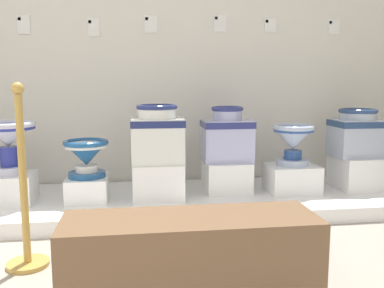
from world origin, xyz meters
The scene contains 22 objects.
wall_back centered at (1.98, 3.23, 1.42)m, with size 4.17×0.06×2.85m, color silver.
display_platform centered at (1.98, 2.66, 0.05)m, with size 3.20×1.04×0.11m, color white.
plinth_block_leftmost centered at (0.64, 2.61, 0.22)m, with size 0.33×0.30×0.22m, color white.
antique_toilet_leftmost centered at (0.64, 2.61, 0.60)m, with size 0.39×0.39×0.38m.
plinth_block_central_ornate centered at (1.18, 2.62, 0.20)m, with size 0.30×0.33×0.18m, color white.
antique_toilet_central_ornate centered at (1.18, 2.62, 0.46)m, with size 0.33×0.33×0.28m.
plinth_block_broad_patterned centered at (1.70, 2.61, 0.25)m, with size 0.38×0.33×0.27m, color white.
antique_toilet_broad_patterned centered at (1.70, 2.61, 0.61)m, with size 0.39×0.31×0.44m.
plinth_block_tall_cobalt centered at (2.27, 2.75, 0.23)m, with size 0.36×0.37×0.24m, color white.
antique_toilet_tall_cobalt centered at (2.27, 2.75, 0.57)m, with size 0.40×0.29×0.44m.
plinth_block_rightmost centered at (2.78, 2.64, 0.22)m, with size 0.39×0.32×0.22m, color white.
antique_toilet_rightmost centered at (2.78, 2.64, 0.54)m, with size 0.33×0.33×0.33m.
plinth_block_slender_white centered at (3.34, 2.69, 0.24)m, with size 0.31×0.39×0.27m, color white.
antique_toilet_slender_white centered at (3.34, 2.69, 0.58)m, with size 0.39×0.31×0.39m.
info_placard_first centered at (0.65, 3.19, 1.45)m, with size 0.10×0.01×0.15m.
info_placard_second centered at (1.21, 3.19, 1.44)m, with size 0.10×0.01×0.15m.
info_placard_third centered at (1.69, 3.19, 1.48)m, with size 0.11×0.01×0.15m.
info_placard_fourth centered at (2.29, 3.19, 1.49)m, with size 0.11×0.01×0.15m.
info_placard_fifth centered at (2.75, 3.19, 1.48)m, with size 0.11×0.01×0.12m.
info_placard_sixth centered at (3.34, 3.19, 1.48)m, with size 0.11×0.01×0.13m.
stanchion_post_near_left centered at (0.95, 1.74, 0.33)m, with size 0.22×0.22×0.98m.
museum_bench centered at (1.77, 1.24, 0.20)m, with size 1.12×0.36×0.40m, color brown.
Camera 1 is at (1.52, -0.52, 0.98)m, focal length 39.34 mm.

